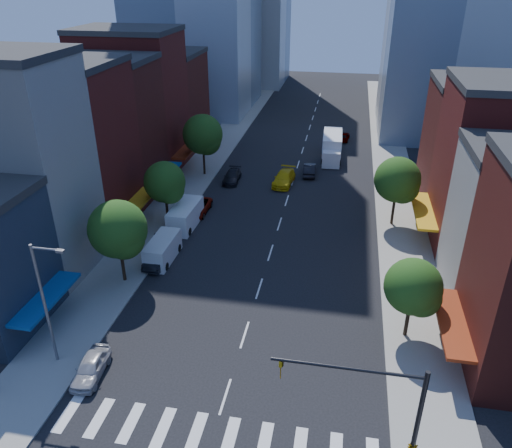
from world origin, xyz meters
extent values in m
plane|color=black|center=(0.00, 0.00, 0.00)|extent=(220.00, 220.00, 0.00)
cube|color=gray|center=(-12.50, 40.00, 0.07)|extent=(5.00, 120.00, 0.15)
cube|color=gray|center=(12.50, 40.00, 0.07)|extent=(5.00, 120.00, 0.15)
cube|color=silver|center=(0.00, -3.00, 0.01)|extent=(19.00, 3.00, 0.01)
cube|color=beige|center=(-21.00, 12.00, 9.00)|extent=(12.00, 8.00, 18.00)
cube|color=maroon|center=(-21.00, 20.50, 8.00)|extent=(12.00, 9.00, 16.00)
cube|color=#571B15|center=(-21.00, 29.00, 7.50)|extent=(12.00, 8.00, 15.00)
cube|color=maroon|center=(-21.00, 37.50, 8.50)|extent=(12.00, 9.00, 17.00)
cube|color=#571B15|center=(-21.00, 47.00, 6.50)|extent=(12.00, 10.00, 13.00)
cube|color=maroon|center=(21.00, 24.00, 7.50)|extent=(12.00, 10.00, 15.00)
cube|color=#571B15|center=(21.00, 34.00, 6.50)|extent=(12.00, 10.00, 13.00)
cylinder|color=black|center=(10.50, -4.50, 4.15)|extent=(0.24, 0.24, 8.00)
cylinder|color=black|center=(7.00, -4.50, 7.75)|extent=(7.00, 0.16, 0.16)
imported|color=gold|center=(4.00, -4.50, 7.15)|extent=(0.22, 0.18, 1.10)
imported|color=gold|center=(10.50, -4.50, 3.35)|extent=(0.48, 2.24, 0.90)
cylinder|color=slate|center=(-12.00, 1.00, 4.65)|extent=(0.20, 0.20, 9.00)
cylinder|color=slate|center=(-11.00, 1.00, 8.95)|extent=(2.00, 0.14, 0.14)
cube|color=slate|center=(-10.10, 1.00, 8.90)|extent=(0.50, 0.25, 0.18)
cylinder|color=black|center=(-11.50, 11.00, 2.11)|extent=(0.28, 0.28, 3.92)
sphere|color=#244D16|center=(-11.50, 11.00, 5.05)|extent=(4.80, 4.80, 4.80)
sphere|color=#244D16|center=(-10.90, 10.70, 4.35)|extent=(3.36, 3.36, 3.36)
cylinder|color=black|center=(-11.50, 22.00, 1.97)|extent=(0.28, 0.28, 3.64)
sphere|color=#244D16|center=(-11.50, 22.00, 4.70)|extent=(4.20, 4.20, 4.20)
sphere|color=#244D16|center=(-10.90, 21.70, 4.05)|extent=(2.94, 2.94, 2.94)
cylinder|color=black|center=(-11.50, 36.00, 2.25)|extent=(0.28, 0.28, 4.20)
sphere|color=#244D16|center=(-11.50, 36.00, 5.40)|extent=(5.00, 5.00, 5.00)
sphere|color=#244D16|center=(-10.90, 35.70, 4.65)|extent=(3.50, 3.50, 3.50)
cylinder|color=black|center=(11.50, 8.00, 1.83)|extent=(0.28, 0.28, 3.36)
sphere|color=#244D16|center=(11.50, 8.00, 4.35)|extent=(4.00, 4.00, 4.00)
sphere|color=#244D16|center=(12.10, 7.70, 3.75)|extent=(2.80, 2.80, 2.80)
cylinder|color=black|center=(11.50, 26.00, 2.11)|extent=(0.28, 0.28, 3.92)
sphere|color=#244D16|center=(11.50, 26.00, 5.05)|extent=(4.60, 4.60, 4.60)
sphere|color=#244D16|center=(12.10, 25.70, 4.35)|extent=(3.22, 3.22, 3.22)
imported|color=#A5A5A9|center=(-9.07, 0.19, 0.69)|extent=(1.96, 4.17, 1.38)
imported|color=black|center=(-9.50, 14.45, 0.78)|extent=(2.02, 4.82, 1.55)
imported|color=#999999|center=(-9.15, 24.98, 0.67)|extent=(2.31, 4.84, 1.33)
imported|color=black|center=(-7.50, 34.45, 0.65)|extent=(1.97, 4.55, 1.31)
cube|color=silver|center=(-9.50, 15.03, 1.04)|extent=(2.04, 4.96, 2.07)
cube|color=black|center=(-9.53, 13.16, 1.33)|extent=(1.84, 1.01, 0.89)
cylinder|color=black|center=(-10.41, 13.37, 0.35)|extent=(0.26, 0.75, 0.75)
cylinder|color=black|center=(-8.64, 13.34, 0.35)|extent=(0.26, 0.75, 0.75)
cylinder|color=black|center=(-10.36, 16.72, 0.35)|extent=(0.26, 0.75, 0.75)
cylinder|color=black|center=(-8.59, 16.69, 0.35)|extent=(0.26, 0.75, 0.75)
cube|color=white|center=(-9.50, 21.84, 1.16)|extent=(2.41, 5.59, 2.32)
cube|color=black|center=(-9.58, 19.74, 1.49)|extent=(2.08, 1.18, 0.99)
cylinder|color=black|center=(-10.56, 20.00, 0.39)|extent=(0.31, 0.85, 0.84)
cylinder|color=black|center=(-8.58, 19.93, 0.39)|extent=(0.31, 0.85, 0.84)
cylinder|color=black|center=(-10.42, 23.75, 0.39)|extent=(0.31, 0.85, 0.84)
cylinder|color=black|center=(-8.44, 23.67, 0.39)|extent=(0.31, 0.85, 0.84)
imported|color=yellow|center=(-1.00, 34.81, 0.78)|extent=(2.62, 5.56, 1.57)
imported|color=black|center=(1.82, 38.50, 0.72)|extent=(1.74, 4.43, 1.44)
imported|color=#999999|center=(5.76, 53.86, 0.66)|extent=(1.94, 4.00, 1.32)
cube|color=white|center=(4.29, 45.75, 1.70)|extent=(2.73, 6.97, 3.40)
cube|color=white|center=(4.40, 41.72, 1.17)|extent=(2.39, 1.97, 2.13)
cylinder|color=black|center=(3.21, 42.53, 0.48)|extent=(0.34, 0.96, 0.96)
cylinder|color=black|center=(5.54, 42.60, 0.48)|extent=(0.34, 0.96, 0.96)
cylinder|color=black|center=(3.08, 47.32, 0.48)|extent=(0.34, 0.96, 0.96)
cylinder|color=black|center=(5.42, 47.38, 0.48)|extent=(0.34, 0.96, 0.96)
imported|color=#999999|center=(-10.54, 16.20, 1.06)|extent=(0.82, 0.98, 1.82)
camera|label=1|loc=(6.06, -22.05, 23.95)|focal=35.00mm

